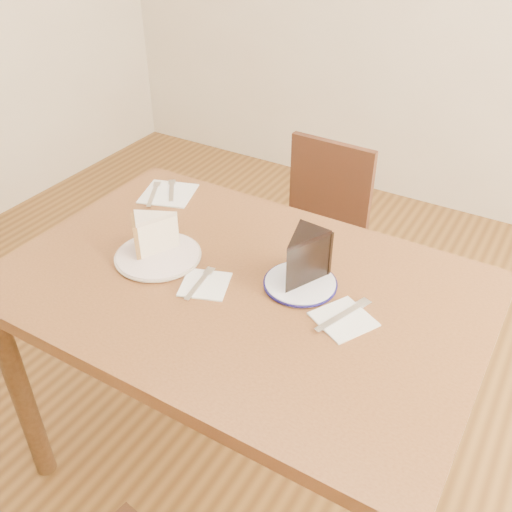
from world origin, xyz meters
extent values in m
plane|color=#513315|center=(0.00, 0.00, 0.00)|extent=(4.00, 4.00, 0.00)
cube|color=#4D2A15|center=(0.00, 0.00, 0.73)|extent=(1.20, 0.80, 0.04)
cylinder|color=#382110|center=(-0.54, -0.34, 0.35)|extent=(0.06, 0.06, 0.71)
cylinder|color=#382110|center=(-0.54, 0.34, 0.35)|extent=(0.06, 0.06, 0.71)
cylinder|color=#382110|center=(0.54, 0.34, 0.35)|extent=(0.06, 0.06, 0.71)
cube|color=black|center=(-0.13, 0.65, 0.42)|extent=(0.40, 0.40, 0.04)
cylinder|color=black|center=(0.04, 0.81, 0.20)|extent=(0.04, 0.04, 0.40)
cylinder|color=black|center=(-0.29, 0.82, 0.20)|extent=(0.04, 0.04, 0.40)
cylinder|color=black|center=(0.03, 0.48, 0.20)|extent=(0.04, 0.04, 0.40)
cylinder|color=black|center=(-0.30, 0.49, 0.20)|extent=(0.04, 0.04, 0.40)
cube|color=black|center=(-0.12, 0.83, 0.61)|extent=(0.33, 0.04, 0.35)
cylinder|color=silver|center=(-0.24, -0.02, 0.76)|extent=(0.22, 0.22, 0.01)
cylinder|color=white|center=(0.14, 0.07, 0.76)|extent=(0.18, 0.18, 0.01)
cube|color=white|center=(-0.07, -0.05, 0.75)|extent=(0.15, 0.15, 0.00)
cube|color=white|center=(0.28, 0.00, 0.75)|extent=(0.16, 0.16, 0.00)
cube|color=white|center=(-0.44, 0.27, 0.75)|extent=(0.20, 0.20, 0.00)
cube|color=silver|center=(-0.08, -0.06, 0.76)|extent=(0.04, 0.14, 0.00)
cube|color=silver|center=(0.28, 0.01, 0.76)|extent=(0.07, 0.17, 0.00)
cube|color=silver|center=(-0.44, 0.29, 0.76)|extent=(0.09, 0.12, 0.00)
cube|color=white|center=(-0.47, 0.24, 0.76)|extent=(0.09, 0.15, 0.00)
camera|label=1|loc=(0.62, -0.95, 1.63)|focal=40.00mm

